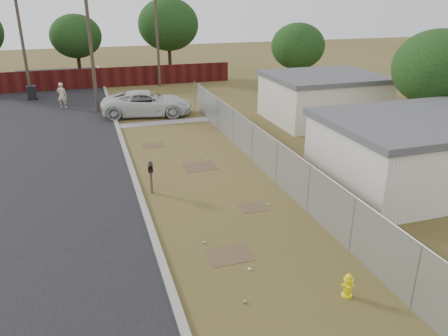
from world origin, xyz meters
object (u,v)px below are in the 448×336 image
object	(u,v)px
mailbox	(151,170)
trash_bin	(32,93)
pedestrian	(62,95)
fire_hydrant	(348,286)
pickup_truck	(147,103)

from	to	relation	value
mailbox	trash_bin	size ratio (longest dim) A/B	1.22
pedestrian	trash_bin	distance (m)	4.59
pedestrian	trash_bin	bearing A→B (deg)	-38.87
mailbox	pedestrian	size ratio (longest dim) A/B	0.69
fire_hydrant	mailbox	size ratio (longest dim) A/B	0.56
pedestrian	trash_bin	xyz separation A→B (m)	(-2.47, 3.85, -0.40)
mailbox	pedestrian	bearing A→B (deg)	102.99
fire_hydrant	pedestrian	size ratio (longest dim) A/B	0.39
fire_hydrant	mailbox	distance (m)	9.63
fire_hydrant	pickup_truck	bearing A→B (deg)	96.23
fire_hydrant	trash_bin	size ratio (longest dim) A/B	0.68
fire_hydrant	mailbox	world-z (taller)	mailbox
pickup_truck	trash_bin	world-z (taller)	pickup_truck
trash_bin	mailbox	bearing A→B (deg)	-72.99
fire_hydrant	trash_bin	world-z (taller)	trash_bin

